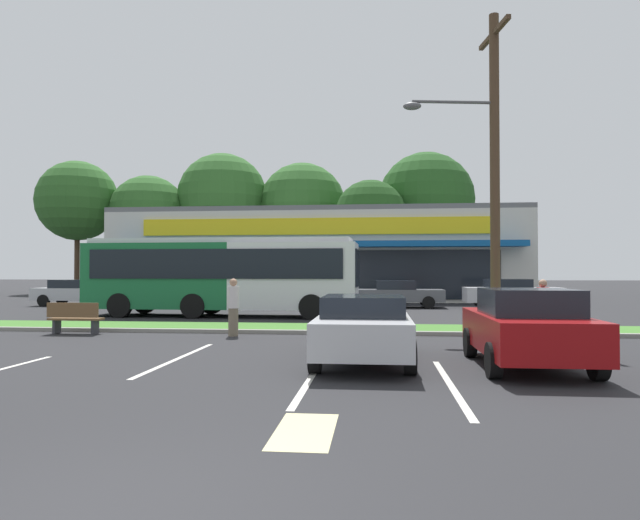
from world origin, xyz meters
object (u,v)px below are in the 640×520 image
Objects in this scene: car_0 at (399,293)px; car_1 at (527,327)px; pedestrian_near_bench at (233,307)px; utility_pole at (490,161)px; pedestrian_by_pole at (543,309)px; car_4 at (76,292)px; city_bus at (223,274)px; car_2 at (364,327)px; car_3 at (512,293)px; bus_stop_bench at (75,317)px.

car_1 is at bearing -84.44° from car_0.
pedestrian_near_bench is (-7.10, 4.72, 0.05)m from car_1.
pedestrian_by_pole is at bearing -58.04° from utility_pole.
car_4 is 24.95m from pedestrian_by_pole.
city_bus is at bearing -138.87° from car_0.
pedestrian_by_pole is (21.11, -13.30, 0.09)m from car_4.
utility_pole is at bearing -78.60° from car_0.
car_3 is (7.06, 17.77, 0.05)m from car_2.
bus_stop_bench is 0.33× the size of car_3.
bus_stop_bench is 13.65m from pedestrian_by_pole.
utility_pole reaches higher than car_2.
car_2 is 1.05× the size of car_4.
car_1 is at bearing 163.87° from pedestrian_by_pole.
car_0 is (10.19, 13.64, 0.23)m from bus_stop_bench.
car_1 is at bearing -96.17° from car_2.
car_2 is 19.12m from car_3.
pedestrian_by_pole is at bearing -30.67° from city_bus.
car_0 is 13.98m from pedestrian_by_pole.
pedestrian_near_bench is at bearing 93.62° from pedestrian_by_pole.
utility_pole is 13.59m from bus_stop_bench.
bus_stop_bench is at bearing -60.87° from car_4.
car_2 is at bearing -47.56° from car_4.
car_1 is at bearing -49.99° from city_bus.
utility_pole is 11.80m from city_bus.
bus_stop_bench is 4.89m from pedestrian_near_bench.
city_bus is 14.75m from car_3.
car_2 is 5.87m from pedestrian_near_bench.
bus_stop_bench is 0.36× the size of car_0.
car_0 is at bearing 5.56° from car_1.
utility_pole reaches higher than car_1.
city_bus is 7.12× the size of bus_stop_bench.
car_1 reaches higher than car_3.
car_2 is 2.74× the size of pedestrian_by_pole.
pedestrian_by_pole is (11.06, -6.91, -0.93)m from city_bus.
car_0 is 18.45m from car_1.
car_4 is 2.61× the size of pedestrian_by_pole.
utility_pole reaches higher than pedestrian_near_bench.
city_bus is 2.62× the size of car_4.
car_2 is at bearing 83.83° from car_1.
car_1 is 0.94× the size of car_4.
car_3 is at bearing -6.43° from pedestrian_by_pole.
bus_stop_bench is 0.96× the size of pedestrian_by_pole.
car_3 is (5.66, -0.25, 0.05)m from car_0.
city_bus is at bearing -110.30° from bus_stop_bench.
city_bus is at bearing -32.45° from car_4.
city_bus is 7.43m from pedestrian_near_bench.
car_2 is 24.09m from car_4.
car_2 is (-3.79, -6.19, -4.58)m from utility_pole.
pedestrian_near_bench is at bearing -166.69° from utility_pole.
car_4 is at bearing 148.87° from city_bus.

